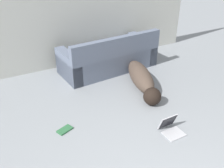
{
  "coord_description": "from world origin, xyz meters",
  "views": [
    {
      "loc": [
        -1.09,
        -0.62,
        2.39
      ],
      "look_at": [
        0.48,
        2.29,
        0.54
      ],
      "focal_mm": 40.0,
      "sensor_mm": 36.0,
      "label": 1
    }
  ],
  "objects_px": {
    "dog": "(142,79)",
    "book_green": "(65,130)",
    "laptop_open": "(170,127)",
    "couch": "(109,58)"
  },
  "relations": [
    {
      "from": "laptop_open",
      "to": "dog",
      "type": "bearing_deg",
      "value": 73.07
    },
    {
      "from": "dog",
      "to": "book_green",
      "type": "bearing_deg",
      "value": -55.36
    },
    {
      "from": "dog",
      "to": "laptop_open",
      "type": "relative_size",
      "value": 5.44
    },
    {
      "from": "laptop_open",
      "to": "book_green",
      "type": "xyz_separation_m",
      "value": [
        -1.36,
        0.74,
        -0.06
      ]
    },
    {
      "from": "laptop_open",
      "to": "book_green",
      "type": "bearing_deg",
      "value": 150.48
    },
    {
      "from": "couch",
      "to": "laptop_open",
      "type": "bearing_deg",
      "value": 81.02
    },
    {
      "from": "couch",
      "to": "dog",
      "type": "xyz_separation_m",
      "value": [
        0.18,
        -1.0,
        -0.09
      ]
    },
    {
      "from": "dog",
      "to": "book_green",
      "type": "xyz_separation_m",
      "value": [
        -1.72,
        -0.53,
        -0.17
      ]
    },
    {
      "from": "couch",
      "to": "book_green",
      "type": "distance_m",
      "value": 2.19
    },
    {
      "from": "laptop_open",
      "to": "couch",
      "type": "bearing_deg",
      "value": 84.38
    }
  ]
}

